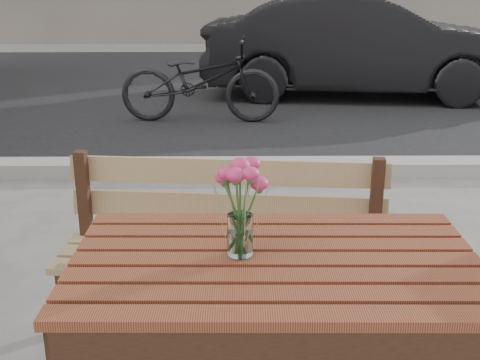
# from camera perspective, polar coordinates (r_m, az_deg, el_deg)

# --- Properties ---
(street) EXTENTS (30.00, 8.12, 0.12)m
(street) POSITION_cam_1_polar(r_m,az_deg,el_deg) (7.01, 0.12, 6.20)
(street) COLOR black
(street) RESTS_ON ground
(main_table) EXTENTS (1.27, 0.75, 0.78)m
(main_table) POSITION_cam_1_polar(r_m,az_deg,el_deg) (1.93, 3.32, -10.79)
(main_table) COLOR #571E16
(main_table) RESTS_ON ground
(main_bench) EXTENTS (1.45, 0.55, 0.88)m
(main_bench) POSITION_cam_1_polar(r_m,az_deg,el_deg) (2.63, -1.39, -4.90)
(main_bench) COLOR #9C7F50
(main_bench) RESTS_ON ground
(main_vase) EXTENTS (0.17, 0.17, 0.31)m
(main_vase) POSITION_cam_1_polar(r_m,az_deg,el_deg) (1.80, 0.02, -1.50)
(main_vase) COLOR white
(main_vase) RESTS_ON main_table
(parked_car) EXTENTS (4.23, 1.88, 1.35)m
(parked_car) POSITION_cam_1_polar(r_m,az_deg,el_deg) (8.30, 11.35, 12.39)
(parked_car) COLOR black
(parked_car) RESTS_ON ground
(bicycle) EXTENTS (1.80, 0.72, 0.93)m
(bicycle) POSITION_cam_1_polar(r_m,az_deg,el_deg) (6.76, -3.82, 9.41)
(bicycle) COLOR black
(bicycle) RESTS_ON ground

